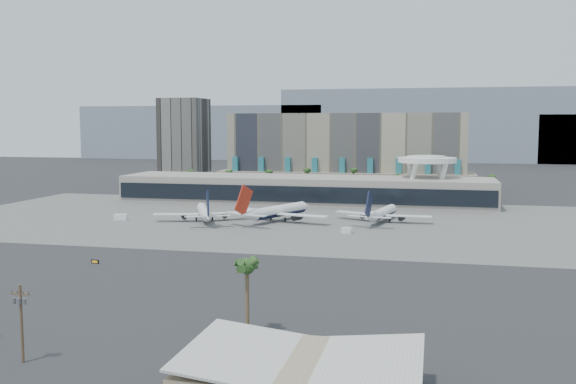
% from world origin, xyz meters
% --- Properties ---
extents(ground, '(900.00, 900.00, 0.00)m').
position_xyz_m(ground, '(0.00, 0.00, 0.00)').
color(ground, '#232326').
rests_on(ground, ground).
extents(apron_pad, '(260.00, 130.00, 0.06)m').
position_xyz_m(apron_pad, '(0.00, 55.00, 0.03)').
color(apron_pad, '#5B5B59').
rests_on(apron_pad, ground).
extents(mountain_ridge, '(680.00, 60.00, 70.00)m').
position_xyz_m(mountain_ridge, '(27.88, 470.00, 29.89)').
color(mountain_ridge, gray).
rests_on(mountain_ridge, ground).
extents(hotel, '(140.00, 30.00, 42.00)m').
position_xyz_m(hotel, '(10.00, 174.41, 16.81)').
color(hotel, tan).
rests_on(hotel, ground).
extents(office_tower, '(30.00, 30.00, 52.00)m').
position_xyz_m(office_tower, '(-95.00, 200.00, 22.94)').
color(office_tower, black).
rests_on(office_tower, ground).
extents(terminal, '(170.00, 32.50, 14.50)m').
position_xyz_m(terminal, '(0.00, 109.84, 6.52)').
color(terminal, '#AEA599').
rests_on(terminal, ground).
extents(saucer_structure, '(26.00, 26.00, 21.89)m').
position_xyz_m(saucer_structure, '(55.00, 116.00, 18.45)').
color(saucer_structure, white).
rests_on(saucer_structure, ground).
extents(palm_row, '(157.80, 2.80, 13.10)m').
position_xyz_m(palm_row, '(7.00, 145.00, 10.50)').
color(palm_row, brown).
rests_on(palm_row, ground).
extents(hangar_right, '(30.55, 20.60, 6.89)m').
position_xyz_m(hangar_right, '(42.00, -100.00, 2.95)').
color(hangar_right, tan).
rests_on(hangar_right, ground).
extents(utility_pole, '(3.20, 0.85, 12.00)m').
position_xyz_m(utility_pole, '(-2.00, -96.09, 7.14)').
color(utility_pole, '#4C3826').
rests_on(utility_pole, ground).
extents(airliner_left, '(35.19, 36.22, 13.42)m').
position_xyz_m(airliner_left, '(-24.90, 44.95, 3.39)').
color(airliner_left, white).
rests_on(airliner_left, ground).
extents(airliner_centre, '(39.56, 40.70, 15.11)m').
position_xyz_m(airliner_centre, '(1.36, 50.60, 3.81)').
color(airliner_centre, white).
rests_on(airliner_centre, ground).
extents(airliner_right, '(36.11, 37.54, 13.10)m').
position_xyz_m(airliner_right, '(39.62, 57.33, 3.30)').
color(airliner_right, white).
rests_on(airliner_right, ground).
extents(service_vehicle_a, '(5.14, 3.51, 2.29)m').
position_xyz_m(service_vehicle_a, '(-56.63, 40.30, 1.14)').
color(service_vehicle_a, white).
rests_on(service_vehicle_a, ground).
extents(service_vehicle_b, '(4.08, 3.14, 1.85)m').
position_xyz_m(service_vehicle_b, '(30.46, 30.32, 0.93)').
color(service_vehicle_b, silver).
rests_on(service_vehicle_b, ground).
extents(taxiway_sign, '(2.24, 0.58, 1.01)m').
position_xyz_m(taxiway_sign, '(-27.05, -30.59, 0.50)').
color(taxiway_sign, black).
rests_on(taxiway_sign, ground).
extents(near_palm_b, '(6.00, 6.00, 13.43)m').
position_xyz_m(near_palm_b, '(27.53, -76.28, 10.56)').
color(near_palm_b, brown).
rests_on(near_palm_b, ground).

